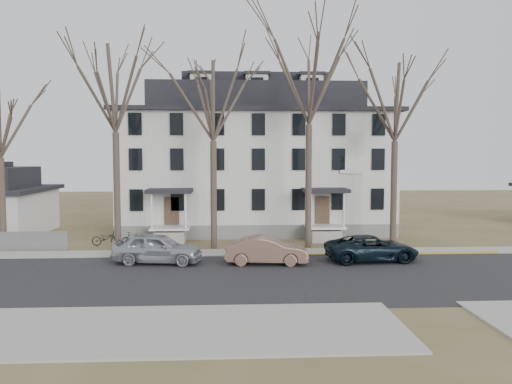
{
  "coord_description": "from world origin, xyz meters",
  "views": [
    {
      "loc": [
        -3.94,
        -21.51,
        5.89
      ],
      "look_at": [
        -2.38,
        9.0,
        3.62
      ],
      "focal_mm": 35.0,
      "sensor_mm": 36.0,
      "label": 1
    }
  ],
  "objects": [
    {
      "name": "tree_far_left",
      "position": [
        -11.0,
        9.8,
        10.34
      ],
      "size": [
        8.4,
        8.4,
        13.72
      ],
      "color": "#473B31",
      "rests_on": "ground"
    },
    {
      "name": "near_sidewalk_left",
      "position": [
        -8.0,
        -5.0,
        0.0
      ],
      "size": [
        20.0,
        5.0,
        0.08
      ],
      "primitive_type": "cube",
      "color": "#A09F97",
      "rests_on": "ground"
    },
    {
      "name": "tree_mid_left",
      "position": [
        -5.0,
        9.8,
        9.6
      ],
      "size": [
        7.8,
        7.8,
        12.74
      ],
      "color": "#473B31",
      "rests_on": "ground"
    },
    {
      "name": "bicycle_right",
      "position": [
        -10.24,
        10.43,
        0.46
      ],
      "size": [
        1.59,
        0.93,
        0.92
      ],
      "primitive_type": "imported",
      "rotation": [
        0.0,
        0.0,
        1.22
      ],
      "color": "black",
      "rests_on": "ground"
    },
    {
      "name": "car_navy",
      "position": [
        3.86,
        5.4,
        0.71
      ],
      "size": [
        5.27,
        2.78,
        1.41
      ],
      "primitive_type": "imported",
      "rotation": [
        0.0,
        0.0,
        1.66
      ],
      "color": "black",
      "rests_on": "ground"
    },
    {
      "name": "far_sidewalk",
      "position": [
        0.0,
        8.0,
        0.0
      ],
      "size": [
        120.0,
        2.0,
        0.08
      ],
      "primitive_type": "cube",
      "color": "#A09F97",
      "rests_on": "ground"
    },
    {
      "name": "boarding_house",
      "position": [
        -2.0,
        17.95,
        5.38
      ],
      "size": [
        20.8,
        12.36,
        12.05
      ],
      "color": "slate",
      "rests_on": "ground"
    },
    {
      "name": "car_tan",
      "position": [
        -2.02,
        4.92,
        0.73
      ],
      "size": [
        4.54,
        1.89,
        1.46
      ],
      "primitive_type": "imported",
      "rotation": [
        0.0,
        0.0,
        1.49
      ],
      "color": "brown",
      "rests_on": "ground"
    },
    {
      "name": "main_road",
      "position": [
        0.0,
        2.0,
        0.0
      ],
      "size": [
        120.0,
        10.0,
        0.04
      ],
      "primitive_type": "cube",
      "color": "#27272A",
      "rests_on": "ground"
    },
    {
      "name": "bicycle_left",
      "position": [
        -12.01,
        10.93,
        0.47
      ],
      "size": [
        1.87,
        0.83,
        0.95
      ],
      "primitive_type": "imported",
      "rotation": [
        0.0,
        0.0,
        1.69
      ],
      "color": "black",
      "rests_on": "ground"
    },
    {
      "name": "tree_mid_right",
      "position": [
        6.5,
        9.8,
        9.6
      ],
      "size": [
        7.8,
        7.8,
        12.74
      ],
      "color": "#473B31",
      "rests_on": "ground"
    },
    {
      "name": "yellow_curb",
      "position": [
        5.0,
        7.1,
        0.0
      ],
      "size": [
        14.0,
        0.25,
        0.06
      ],
      "primitive_type": "cube",
      "color": "gold",
      "rests_on": "ground"
    },
    {
      "name": "tree_center",
      "position": [
        1.0,
        9.8,
        11.08
      ],
      "size": [
        9.0,
        9.0,
        14.7
      ],
      "color": "#473B31",
      "rests_on": "ground"
    },
    {
      "name": "ground",
      "position": [
        0.0,
        0.0,
        0.0
      ],
      "size": [
        120.0,
        120.0,
        0.0
      ],
      "primitive_type": "plane",
      "color": "brown",
      "rests_on": "ground"
    },
    {
      "name": "car_silver",
      "position": [
        -7.9,
        5.39,
        0.82
      ],
      "size": [
        5.02,
        2.54,
        1.64
      ],
      "primitive_type": "imported",
      "rotation": [
        0.0,
        0.0,
        1.44
      ],
      "color": "#A2A8AF",
      "rests_on": "ground"
    }
  ]
}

